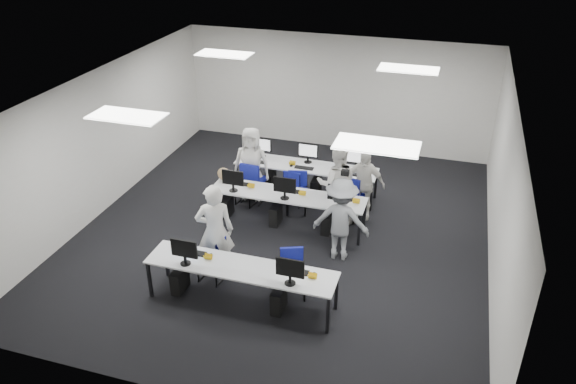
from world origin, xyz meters
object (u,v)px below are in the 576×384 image
(chair_4, at_px, (349,207))
(student_0, at_px, (215,231))
(chair_2, at_px, (248,192))
(student_1, at_px, (337,184))
(chair_1, at_px, (293,281))
(chair_3, at_px, (297,199))
(photographer, at_px, (341,219))
(chair_0, at_px, (213,266))
(chair_5, at_px, (254,188))
(student_3, at_px, (363,184))
(chair_7, at_px, (354,201))
(student_2, at_px, (252,164))
(desk_mid, at_px, (287,196))
(chair_6, at_px, (295,192))
(desk_front, at_px, (241,269))

(chair_4, distance_m, student_0, 3.30)
(chair_2, bearing_deg, student_1, 6.73)
(chair_1, height_order, student_0, student_0)
(chair_3, xyz_separation_m, chair_4, (1.14, 0.04, -0.01))
(chair_1, relative_size, chair_3, 0.96)
(student_0, distance_m, photographer, 2.32)
(chair_1, bearing_deg, photographer, 46.73)
(chair_0, relative_size, student_1, 0.48)
(chair_0, height_order, chair_3, chair_3)
(chair_5, relative_size, student_3, 0.63)
(chair_7, height_order, student_2, student_2)
(student_3, bearing_deg, chair_3, -174.52)
(chair_3, xyz_separation_m, chair_5, (-1.05, 0.19, 0.03))
(chair_1, bearing_deg, chair_7, 59.44)
(desk_mid, height_order, chair_0, chair_0)
(student_0, relative_size, student_3, 1.18)
(chair_6, relative_size, student_3, 0.54)
(chair_2, xyz_separation_m, student_3, (2.52, 0.15, 0.51))
(chair_1, bearing_deg, student_0, 152.21)
(chair_5, height_order, student_1, student_1)
(chair_4, relative_size, chair_6, 0.99)
(chair_2, distance_m, chair_6, 1.05)
(chair_5, distance_m, chair_6, 0.92)
(desk_mid, distance_m, student_3, 1.62)
(chair_0, distance_m, chair_3, 2.85)
(chair_7, height_order, student_3, student_3)
(student_3, bearing_deg, student_0, -129.32)
(chair_3, height_order, photographer, photographer)
(student_1, bearing_deg, student_0, 43.64)
(chair_4, xyz_separation_m, student_3, (0.24, 0.15, 0.51))
(chair_1, xyz_separation_m, chair_4, (0.41, 2.80, -0.00))
(desk_mid, bearing_deg, student_0, -109.95)
(chair_2, xyz_separation_m, student_0, (0.41, -2.64, 0.65))
(photographer, bearing_deg, student_2, -36.82)
(chair_3, height_order, chair_5, chair_5)
(chair_0, bearing_deg, chair_2, 105.38)
(chair_1, bearing_deg, desk_mid, 87.69)
(chair_7, bearing_deg, student_2, -160.71)
(student_2, xyz_separation_m, student_3, (2.51, -0.12, -0.06))
(desk_front, bearing_deg, chair_2, 109.09)
(chair_7, bearing_deg, student_3, -2.65)
(desk_mid, distance_m, chair_4, 1.40)
(photographer, bearing_deg, chair_3, -49.52)
(student_2, bearing_deg, chair_6, -4.38)
(desk_front, distance_m, chair_4, 3.49)
(chair_5, height_order, chair_7, chair_5)
(chair_6, xyz_separation_m, student_2, (-0.99, -0.02, 0.57))
(student_1, height_order, photographer, student_1)
(chair_5, xyz_separation_m, chair_7, (2.25, 0.07, -0.01))
(student_2, bearing_deg, chair_3, -20.33)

